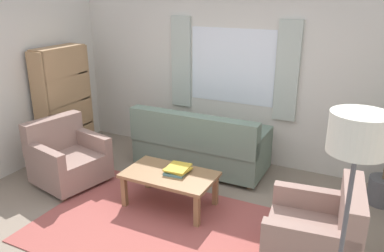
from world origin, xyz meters
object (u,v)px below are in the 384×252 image
armchair_left (67,158)px  coffee_table (170,178)px  book_stack_on_table (177,169)px  bookshelf (66,101)px  standing_lamp (355,160)px  couch (199,146)px  armchair_right (317,235)px

armchair_left → coffee_table: 1.57m
book_stack_on_table → bookshelf: bookshelf is taller
standing_lamp → couch: bearing=131.5°
couch → armchair_right: 2.38m
couch → bookshelf: bookshelf is taller
armchair_left → book_stack_on_table: armchair_left is taller
couch → standing_lamp: 3.46m
couch → coffee_table: couch is taller
armchair_left → armchair_right: size_ratio=1.07×
armchair_left → bookshelf: 1.16m
armchair_right → book_stack_on_table: (-1.71, 0.43, 0.12)m
armchair_left → armchair_right: bearing=-82.3°
armchair_left → standing_lamp: (3.59, -1.27, 1.23)m
armchair_left → coffee_table: (1.57, 0.07, 0.03)m
book_stack_on_table → coffee_table: bearing=-132.2°
couch → armchair_right: size_ratio=2.05×
armchair_right → coffee_table: bearing=-107.8°
bookshelf → standing_lamp: (4.27, -2.04, 0.69)m
book_stack_on_table → standing_lamp: (1.96, -1.42, 1.11)m
armchair_right → standing_lamp: bearing=7.4°
coffee_table → book_stack_on_table: (0.07, 0.07, 0.09)m
armchair_left → standing_lamp: 4.01m
book_stack_on_table → armchair_right: bearing=-14.0°
book_stack_on_table → bookshelf: 2.43m
couch → coffee_table: (0.12, -1.08, 0.01)m
coffee_table → bookshelf: (-2.24, 0.70, 0.51)m
armchair_right → coffee_table: (-1.78, 0.35, 0.03)m
book_stack_on_table → couch: bearing=100.4°
couch → armchair_left: 1.85m
standing_lamp → book_stack_on_table: bearing=144.1°
armchair_right → coffee_table: size_ratio=0.84×
couch → book_stack_on_table: couch is taller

